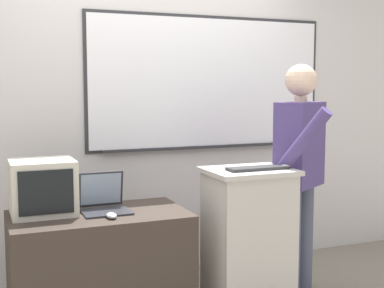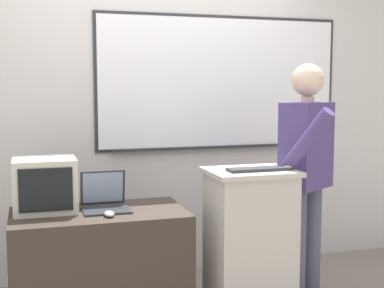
{
  "view_description": "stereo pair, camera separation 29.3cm",
  "coord_description": "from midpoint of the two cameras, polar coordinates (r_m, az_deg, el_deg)",
  "views": [
    {
      "loc": [
        -1.2,
        -2.71,
        1.5
      ],
      "look_at": [
        0.05,
        0.37,
        1.14
      ],
      "focal_mm": 50.0,
      "sensor_mm": 36.0,
      "label": 1
    },
    {
      "loc": [
        -0.93,
        -2.81,
        1.5
      ],
      "look_at": [
        0.05,
        0.37,
        1.14
      ],
      "focal_mm": 50.0,
      "sensor_mm": 36.0,
      "label": 2
    }
  ],
  "objects": [
    {
      "name": "lectern_podium",
      "position": [
        3.56,
        3.65,
        -10.34
      ],
      "size": [
        0.55,
        0.45,
        0.96
      ],
      "color": "#BCB7AD",
      "rests_on": "ground_plane"
    },
    {
      "name": "side_desk",
      "position": [
        3.47,
        -12.25,
        -13.06
      ],
      "size": [
        1.07,
        0.61,
        0.72
      ],
      "color": "#382D26",
      "rests_on": "ground_plane"
    },
    {
      "name": "crt_monitor",
      "position": [
        3.4,
        -18.05,
        -4.42
      ],
      "size": [
        0.38,
        0.36,
        0.33
      ],
      "color": "beige",
      "rests_on": "side_desk"
    },
    {
      "name": "person_presenter",
      "position": [
        3.81,
        9.29,
        -2.12
      ],
      "size": [
        0.56,
        0.68,
        1.65
      ],
      "rotation": [
        0.0,
        0.0,
        0.55
      ],
      "color": "#474C60",
      "rests_on": "ground_plane"
    },
    {
      "name": "back_wall",
      "position": [
        4.26,
        -7.32,
        3.78
      ],
      "size": [
        6.4,
        0.17,
        2.62
      ],
      "color": "silver",
      "rests_on": "ground_plane"
    },
    {
      "name": "laptop",
      "position": [
        3.43,
        -11.89,
        -5.84
      ],
      "size": [
        0.29,
        0.29,
        0.24
      ],
      "color": "#28282D",
      "rests_on": "side_desk"
    },
    {
      "name": "computer_mouse_by_keyboard",
      "position": [
        3.5,
        7.45,
        -2.3
      ],
      "size": [
        0.06,
        0.1,
        0.03
      ],
      "color": "silver",
      "rests_on": "lectern_podium"
    },
    {
      "name": "wireless_keyboard",
      "position": [
        3.41,
        4.56,
        -2.61
      ],
      "size": [
        0.4,
        0.12,
        0.02
      ],
      "color": "#2D2D30",
      "rests_on": "lectern_podium"
    },
    {
      "name": "computer_mouse_by_laptop",
      "position": [
        3.22,
        -11.19,
        -7.53
      ],
      "size": [
        0.06,
        0.1,
        0.03
      ],
      "color": "#BCBCC1",
      "rests_on": "side_desk"
    }
  ]
}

